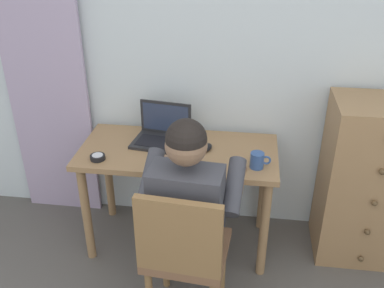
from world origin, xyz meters
The scene contains 10 objects.
wall_back centered at (0.00, 2.20, 1.25)m, with size 4.80×0.05×2.50m, color silver.
curtain_panel centered at (-1.30, 2.13, 1.11)m, with size 0.56×0.03×2.21m, color #B29EBC.
desk centered at (-0.36, 1.84, 0.62)m, with size 1.23×0.58×0.73m.
dresser centered at (0.82, 1.93, 0.54)m, with size 0.53×0.46×1.08m.
chair centered at (-0.22, 1.18, 0.51)m, with size 0.45×0.43×0.90m.
person_seated centered at (-0.21, 1.36, 0.69)m, with size 0.56×0.61×1.22m.
laptop centered at (-0.48, 1.94, 0.78)m, with size 0.37×0.29×0.24m.
computer_mouse centered at (-0.18, 1.86, 0.74)m, with size 0.06×0.10×0.03m, color black.
desk_clock centered at (-0.81, 1.66, 0.74)m, with size 0.09×0.09×0.03m.
coffee_mug centered at (0.13, 1.69, 0.78)m, with size 0.12×0.08×0.09m.
Camera 1 is at (0.05, -0.50, 2.06)m, focal length 41.03 mm.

